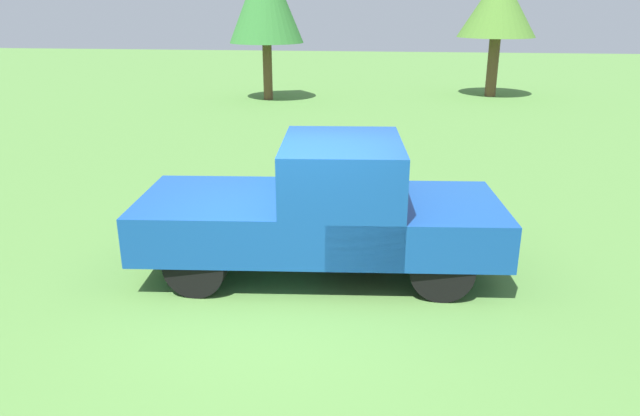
{
  "coord_description": "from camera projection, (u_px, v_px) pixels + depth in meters",
  "views": [
    {
      "loc": [
        1.11,
        -6.5,
        3.46
      ],
      "look_at": [
        0.22,
        0.76,
        0.9
      ],
      "focal_mm": 32.78,
      "sensor_mm": 36.0,
      "label": 1
    }
  ],
  "objects": [
    {
      "name": "tree_back_right",
      "position": [
        498.0,
        5.0,
        22.04
      ],
      "size": [
        2.95,
        2.95,
        4.67
      ],
      "color": "brown",
      "rests_on": "ground_plane"
    },
    {
      "name": "ground_plane",
      "position": [
        296.0,
        294.0,
        7.36
      ],
      "size": [
        80.0,
        80.0,
        0.0
      ],
      "primitive_type": "plane",
      "color": "#54843D"
    },
    {
      "name": "pickup_truck",
      "position": [
        329.0,
        205.0,
        7.74
      ],
      "size": [
        4.9,
        2.28,
        1.81
      ],
      "rotation": [
        0.0,
        0.0,
        3.23
      ],
      "color": "black",
      "rests_on": "ground_plane"
    }
  ]
}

